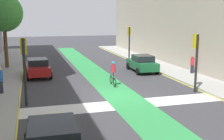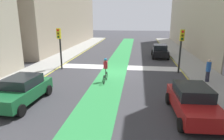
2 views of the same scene
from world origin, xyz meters
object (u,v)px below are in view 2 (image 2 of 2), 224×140
car_red_left_far (193,101)px  pedestrian_sidewalk_left_a (208,70)px  traffic_signal_near_left (181,43)px  car_green_right_far (22,90)px  traffic_signal_near_right (60,41)px  cyclist_in_lane (105,70)px  car_black_left_near (160,51)px

car_red_left_far → pedestrian_sidewalk_left_a: (-2.49, -5.54, 0.24)m
traffic_signal_near_left → pedestrian_sidewalk_left_a: (-1.59, 2.61, -1.70)m
car_green_right_far → car_red_left_far: size_ratio=1.00×
traffic_signal_near_right → car_red_left_far: 13.12m
cyclist_in_lane → traffic_signal_near_left: bearing=-152.7°
car_green_right_far → car_red_left_far: (-9.42, 0.37, 0.00)m
cyclist_in_lane → pedestrian_sidewalk_left_a: size_ratio=1.07×
traffic_signal_near_right → car_red_left_far: bearing=141.2°
car_red_left_far → cyclist_in_lane: size_ratio=2.31×
traffic_signal_near_right → car_green_right_far: (-0.70, 7.76, -1.96)m
traffic_signal_near_right → pedestrian_sidewalk_left_a: (-12.61, 2.58, -1.72)m
traffic_signal_near_left → traffic_signal_near_right: bearing=0.1°
pedestrian_sidewalk_left_a → traffic_signal_near_left: bearing=-58.6°
traffic_signal_near_left → cyclist_in_lane: 7.15m
car_black_left_near → car_red_left_far: bearing=90.1°
cyclist_in_lane → pedestrian_sidewalk_left_a: bearing=-175.8°
car_green_right_far → pedestrian_sidewalk_left_a: pedestrian_sidewalk_left_a is taller
car_black_left_near → cyclist_in_lane: (5.22, 10.61, 0.17)m
traffic_signal_near_right → traffic_signal_near_left: bearing=-179.9°
traffic_signal_near_right → cyclist_in_lane: size_ratio=2.11×
traffic_signal_near_right → car_green_right_far: 8.03m
car_black_left_near → car_green_right_far: bearing=58.4°
traffic_signal_near_right → traffic_signal_near_left: 11.02m
car_green_right_far → cyclist_in_lane: cyclist_in_lane is taller
traffic_signal_near_left → car_green_right_far: traffic_signal_near_left is taller
traffic_signal_near_right → car_black_left_near: (-10.08, -7.47, -1.96)m
cyclist_in_lane → pedestrian_sidewalk_left_a: 7.77m
car_black_left_near → pedestrian_sidewalk_left_a: size_ratio=2.45×
car_black_left_near → traffic_signal_near_right: bearing=36.5°
car_green_right_far → car_black_left_near: (-9.38, -15.22, 0.00)m
traffic_signal_near_right → cyclist_in_lane: bearing=147.1°
car_black_left_near → pedestrian_sidewalk_left_a: 10.36m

